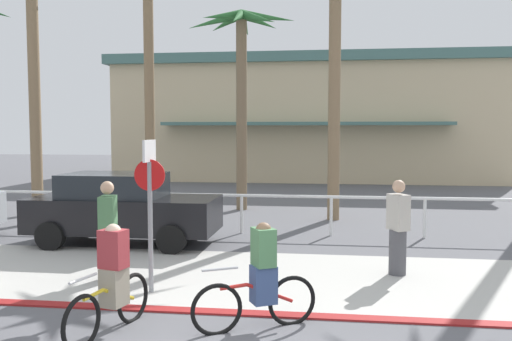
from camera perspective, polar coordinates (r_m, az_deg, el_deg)
The scene contains 15 objects.
ground_plane at distance 16.02m, azimuth 3.52°, elevation -5.56°, with size 80.00×80.00×0.00m, color #5B5B60.
sidewalk_strip at distance 10.37m, azimuth 1.10°, elevation -10.96°, with size 44.00×4.00×0.02m, color beige.
curb_paint at distance 8.47m, azimuth -0.53°, elevation -14.46°, with size 44.00×0.24×0.03m, color maroon.
building_backdrop at distance 32.79m, azimuth 5.44°, elevation 5.27°, with size 20.80×11.46×6.57m.
rail_fence at distance 14.41m, azimuth 3.09°, elevation -3.28°, with size 25.71×0.08×1.04m.
stop_sign_bike_lane at distance 9.33m, azimuth -10.85°, elevation -2.32°, with size 0.52×0.56×2.56m.
palm_tree_2 at distance 19.29m, azimuth -21.99°, elevation 12.78°, with size 3.09×3.38×7.85m.
palm_tree_3 at distance 20.86m, azimuth -11.10°, elevation 15.75°, with size 3.15×3.28×9.58m.
palm_tree_4 at distance 18.88m, azimuth -1.52°, elevation 11.71°, with size 3.65×3.12×6.69m.
palm_tree_5 at distance 17.08m, azimuth 8.06°, elevation 15.06°, with size 3.26×3.17×7.76m.
car_black_1 at distance 13.56m, azimuth -13.59°, elevation -3.75°, with size 4.40×2.02×1.69m.
cyclist_yellow_0 at distance 7.84m, azimuth -14.59°, elevation -10.98°, with size 0.51×1.78×1.50m.
cyclist_red_1 at distance 7.73m, azimuth 0.44°, elevation -11.05°, with size 1.63×0.91×1.50m.
pedestrian_0 at distance 10.40m, azimuth -14.95°, elevation -6.35°, with size 0.36×0.43×1.81m.
pedestrian_1 at distance 10.72m, azimuth 14.38°, elevation -6.06°, with size 0.44×0.48×1.80m.
Camera 1 is at (1.16, -5.74, 2.74)m, focal length 38.94 mm.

